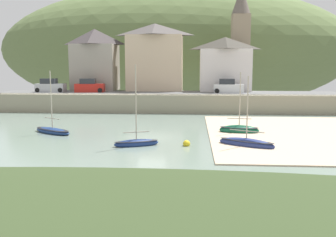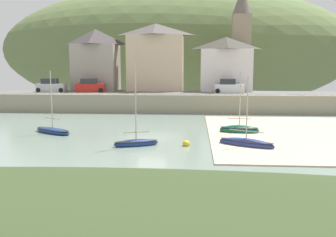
{
  "view_description": "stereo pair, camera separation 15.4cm",
  "coord_description": "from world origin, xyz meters",
  "px_view_note": "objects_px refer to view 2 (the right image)",
  "views": [
    {
      "loc": [
        3.63,
        -31.39,
        6.06
      ],
      "look_at": [
        1.38,
        1.08,
        1.47
      ],
      "focal_mm": 39.65,
      "sensor_mm": 36.0,
      "label": 1
    },
    {
      "loc": [
        3.78,
        -31.37,
        6.06
      ],
      "look_at": [
        1.38,
        1.08,
        1.47
      ],
      "focal_mm": 39.65,
      "sensor_mm": 36.0,
      "label": 2
    }
  ],
  "objects_px": {
    "parked_car_near_slipway": "(51,86)",
    "parked_car_end_of_row": "(229,87)",
    "waterfront_building_right": "(226,64)",
    "parked_car_by_wall": "(90,87)",
    "waterfront_building_centre": "(156,57)",
    "sailboat_tall_mast": "(239,130)",
    "rowboat_small_beached": "(53,131)",
    "sailboat_white_hull": "(246,143)",
    "waterfront_building_left": "(96,59)",
    "church_with_spire": "(241,37)",
    "sailboat_far_left": "(136,142)",
    "mooring_buoy": "(186,144)"
  },
  "relations": [
    {
      "from": "waterfront_building_centre",
      "to": "sailboat_white_hull",
      "type": "relative_size",
      "value": 1.81
    },
    {
      "from": "waterfront_building_right",
      "to": "parked_car_near_slipway",
      "type": "height_order",
      "value": "waterfront_building_right"
    },
    {
      "from": "mooring_buoy",
      "to": "church_with_spire",
      "type": "bearing_deg",
      "value": 76.51
    },
    {
      "from": "waterfront_building_left",
      "to": "sailboat_white_hull",
      "type": "bearing_deg",
      "value": -56.27
    },
    {
      "from": "sailboat_white_hull",
      "to": "parked_car_by_wall",
      "type": "xyz_separation_m",
      "value": [
        -18.88,
        24.18,
        2.92
      ]
    },
    {
      "from": "waterfront_building_centre",
      "to": "sailboat_far_left",
      "type": "relative_size",
      "value": 1.58
    },
    {
      "from": "parked_car_by_wall",
      "to": "sailboat_tall_mast",
      "type": "bearing_deg",
      "value": -49.31
    },
    {
      "from": "church_with_spire",
      "to": "parked_car_near_slipway",
      "type": "distance_m",
      "value": 30.1
    },
    {
      "from": "rowboat_small_beached",
      "to": "parked_car_by_wall",
      "type": "height_order",
      "value": "rowboat_small_beached"
    },
    {
      "from": "sailboat_far_left",
      "to": "parked_car_near_slipway",
      "type": "distance_m",
      "value": 29.45
    },
    {
      "from": "church_with_spire",
      "to": "rowboat_small_beached",
      "type": "relative_size",
      "value": 2.77
    },
    {
      "from": "waterfront_building_centre",
      "to": "sailboat_white_hull",
      "type": "bearing_deg",
      "value": -70.91
    },
    {
      "from": "rowboat_small_beached",
      "to": "parked_car_by_wall",
      "type": "distance_m",
      "value": 19.84
    },
    {
      "from": "sailboat_white_hull",
      "to": "parked_car_end_of_row",
      "type": "bearing_deg",
      "value": 118.04
    },
    {
      "from": "mooring_buoy",
      "to": "parked_car_near_slipway",
      "type": "bearing_deg",
      "value": 129.73
    },
    {
      "from": "waterfront_building_left",
      "to": "parked_car_end_of_row",
      "type": "height_order",
      "value": "waterfront_building_left"
    },
    {
      "from": "rowboat_small_beached",
      "to": "sailboat_far_left",
      "type": "height_order",
      "value": "sailboat_far_left"
    },
    {
      "from": "church_with_spire",
      "to": "parked_car_by_wall",
      "type": "bearing_deg",
      "value": -159.02
    },
    {
      "from": "sailboat_far_left",
      "to": "sailboat_white_hull",
      "type": "bearing_deg",
      "value": -19.51
    },
    {
      "from": "sailboat_white_hull",
      "to": "sailboat_tall_mast",
      "type": "relative_size",
      "value": 0.96
    },
    {
      "from": "waterfront_building_centre",
      "to": "parked_car_end_of_row",
      "type": "distance_m",
      "value": 12.36
    },
    {
      "from": "waterfront_building_centre",
      "to": "parked_car_by_wall",
      "type": "distance_m",
      "value": 10.89
    },
    {
      "from": "rowboat_small_beached",
      "to": "waterfront_building_left",
      "type": "bearing_deg",
      "value": 128.64
    },
    {
      "from": "sailboat_white_hull",
      "to": "sailboat_tall_mast",
      "type": "height_order",
      "value": "sailboat_tall_mast"
    },
    {
      "from": "rowboat_small_beached",
      "to": "sailboat_far_left",
      "type": "relative_size",
      "value": 0.92
    },
    {
      "from": "church_with_spire",
      "to": "sailboat_tall_mast",
      "type": "height_order",
      "value": "church_with_spire"
    },
    {
      "from": "sailboat_far_left",
      "to": "parked_car_by_wall",
      "type": "distance_m",
      "value": 26.73
    },
    {
      "from": "waterfront_building_right",
      "to": "parked_car_by_wall",
      "type": "xyz_separation_m",
      "value": [
        -19.48,
        -4.5,
        -3.25
      ]
    },
    {
      "from": "waterfront_building_centre",
      "to": "parked_car_near_slipway",
      "type": "relative_size",
      "value": 2.44
    },
    {
      "from": "rowboat_small_beached",
      "to": "parked_car_end_of_row",
      "type": "xyz_separation_m",
      "value": [
        17.64,
        19.51,
        2.97
      ]
    },
    {
      "from": "waterfront_building_left",
      "to": "parked_car_near_slipway",
      "type": "height_order",
      "value": "waterfront_building_left"
    },
    {
      "from": "waterfront_building_right",
      "to": "parked_car_by_wall",
      "type": "relative_size",
      "value": 1.88
    },
    {
      "from": "waterfront_building_left",
      "to": "rowboat_small_beached",
      "type": "xyz_separation_m",
      "value": [
        2.27,
        -24.01,
        -6.9
      ]
    },
    {
      "from": "sailboat_tall_mast",
      "to": "mooring_buoy",
      "type": "xyz_separation_m",
      "value": [
        -4.69,
        -5.77,
        -0.15
      ]
    },
    {
      "from": "sailboat_tall_mast",
      "to": "rowboat_small_beached",
      "type": "bearing_deg",
      "value": -168.44
    },
    {
      "from": "sailboat_tall_mast",
      "to": "mooring_buoy",
      "type": "height_order",
      "value": "sailboat_tall_mast"
    },
    {
      "from": "parked_car_near_slipway",
      "to": "parked_car_end_of_row",
      "type": "bearing_deg",
      "value": -0.47
    },
    {
      "from": "waterfront_building_right",
      "to": "parked_car_end_of_row",
      "type": "xyz_separation_m",
      "value": [
        0.16,
        -4.5,
        -3.25
      ]
    },
    {
      "from": "parked_car_near_slipway",
      "to": "parked_car_end_of_row",
      "type": "xyz_separation_m",
      "value": [
        25.36,
        0.0,
        0.0
      ]
    },
    {
      "from": "waterfront_building_right",
      "to": "sailboat_tall_mast",
      "type": "height_order",
      "value": "waterfront_building_right"
    },
    {
      "from": "sailboat_tall_mast",
      "to": "parked_car_by_wall",
      "type": "xyz_separation_m",
      "value": [
        -19.03,
        18.37,
        2.88
      ]
    },
    {
      "from": "rowboat_small_beached",
      "to": "parked_car_end_of_row",
      "type": "distance_m",
      "value": 26.47
    },
    {
      "from": "waterfront_building_left",
      "to": "parked_car_near_slipway",
      "type": "relative_size",
      "value": 2.26
    },
    {
      "from": "sailboat_far_left",
      "to": "mooring_buoy",
      "type": "height_order",
      "value": "sailboat_far_left"
    },
    {
      "from": "waterfront_building_left",
      "to": "rowboat_small_beached",
      "type": "height_order",
      "value": "waterfront_building_left"
    },
    {
      "from": "rowboat_small_beached",
      "to": "mooring_buoy",
      "type": "bearing_deg",
      "value": 12.66
    },
    {
      "from": "waterfront_building_left",
      "to": "church_with_spire",
      "type": "distance_m",
      "value": 23.07
    },
    {
      "from": "sailboat_white_hull",
      "to": "rowboat_small_beached",
      "type": "bearing_deg",
      "value": -165.63
    },
    {
      "from": "parked_car_end_of_row",
      "to": "sailboat_far_left",
      "type": "bearing_deg",
      "value": -107.53
    },
    {
      "from": "parked_car_by_wall",
      "to": "church_with_spire",
      "type": "bearing_deg",
      "value": 15.67
    }
  ]
}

